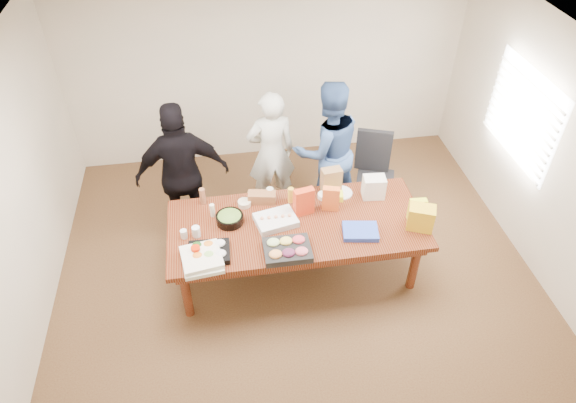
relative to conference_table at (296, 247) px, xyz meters
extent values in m
cube|color=#47301E|center=(0.00, 0.00, -0.39)|extent=(5.50, 5.00, 0.02)
cube|color=white|center=(0.00, 0.00, 2.33)|extent=(5.50, 5.00, 0.02)
cube|color=beige|center=(0.00, 2.50, 0.98)|extent=(5.50, 0.04, 2.70)
cube|color=beige|center=(-2.75, 0.00, 0.98)|extent=(0.04, 5.00, 2.70)
cube|color=beige|center=(2.75, 0.00, 0.98)|extent=(0.04, 5.00, 2.70)
cube|color=white|center=(2.72, 0.60, 1.12)|extent=(0.03, 1.40, 1.10)
cube|color=beige|center=(2.68, 0.60, 1.12)|extent=(0.04, 1.36, 1.00)
cube|color=#4C1C0F|center=(0.00, 0.00, 0.00)|extent=(2.80, 1.20, 0.75)
cube|color=black|center=(1.18, 0.91, 0.16)|extent=(0.70, 0.70, 1.07)
imported|color=silver|center=(-0.12, 1.23, 0.47)|extent=(0.66, 0.47, 1.69)
imported|color=#335084|center=(0.57, 1.08, 0.54)|extent=(1.00, 0.83, 1.84)
imported|color=black|center=(-1.21, 0.85, 0.55)|extent=(1.11, 0.53, 1.85)
cube|color=black|center=(-0.96, -0.33, 0.41)|extent=(0.43, 0.35, 0.06)
cube|color=black|center=(-0.17, -0.42, 0.41)|extent=(0.48, 0.38, 0.07)
cube|color=white|center=(-0.22, 0.04, 0.41)|extent=(0.49, 0.41, 0.08)
cylinder|color=black|center=(-0.72, 0.13, 0.42)|extent=(0.32, 0.32, 0.10)
cube|color=#2A47BA|center=(0.64, -0.26, 0.40)|extent=(0.41, 0.34, 0.06)
cube|color=red|center=(0.10, 0.15, 0.54)|extent=(0.24, 0.14, 0.33)
cube|color=yellow|center=(1.30, -0.14, 0.51)|extent=(0.19, 0.08, 0.27)
cube|color=orange|center=(0.41, 0.18, 0.52)|extent=(0.21, 0.14, 0.30)
cylinder|color=beige|center=(-0.23, 0.49, 0.44)|extent=(0.09, 0.09, 0.13)
cylinder|color=gold|center=(-0.01, 0.37, 0.47)|extent=(0.08, 0.08, 0.19)
cylinder|color=brown|center=(-0.99, 0.49, 0.48)|extent=(0.08, 0.08, 0.21)
cylinder|color=#FAECC9|center=(-0.90, 0.26, 0.45)|extent=(0.06, 0.06, 0.16)
cube|color=#EBFC26|center=(0.48, 0.34, 0.41)|extent=(0.25, 0.17, 0.08)
cube|color=brown|center=(-0.33, 0.42, 0.44)|extent=(0.33, 0.19, 0.13)
cube|color=olive|center=(0.49, 0.51, 0.53)|extent=(0.24, 0.16, 0.30)
cylinder|color=red|center=(-1.09, -0.32, 0.44)|extent=(0.12, 0.12, 0.12)
cylinder|color=silver|center=(-1.21, -0.03, 0.42)|extent=(0.09, 0.09, 0.10)
cylinder|color=white|center=(-1.08, -0.03, 0.43)|extent=(0.11, 0.11, 0.12)
cube|color=silver|center=(-1.03, -0.44, 0.40)|extent=(0.43, 0.43, 0.05)
cube|color=white|center=(-1.04, -0.41, 0.44)|extent=(0.45, 0.45, 0.05)
cylinder|color=white|center=(0.60, 0.43, 0.38)|extent=(0.26, 0.26, 0.02)
cylinder|color=white|center=(0.45, 0.39, 0.38)|extent=(0.27, 0.27, 0.02)
cylinder|color=white|center=(0.38, 0.38, 0.40)|extent=(0.16, 0.16, 0.05)
cylinder|color=beige|center=(-0.54, 0.39, 0.40)|extent=(0.15, 0.15, 0.06)
cube|color=white|center=(0.95, 0.32, 0.51)|extent=(0.26, 0.20, 0.27)
cube|color=gold|center=(1.30, -0.26, 0.51)|extent=(0.33, 0.28, 0.27)
camera|label=1|loc=(-0.74, -4.08, 4.22)|focal=32.24mm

